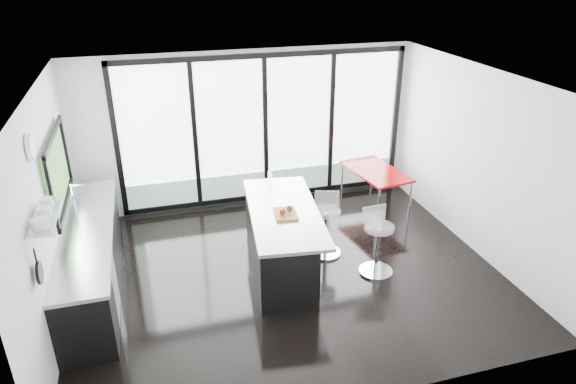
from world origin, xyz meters
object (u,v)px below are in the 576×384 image
object	(u,v)px
island	(279,238)
bar_stool_near	(377,249)
bar_stool_far	(326,232)
red_table	(375,188)

from	to	relation	value
island	bar_stool_near	world-z (taller)	island
bar_stool_far	red_table	bearing A→B (deg)	62.92
island	bar_stool_far	size ratio (longest dim) A/B	3.13
island	bar_stool_near	distance (m)	1.43
island	bar_stool_far	world-z (taller)	island
bar_stool_near	red_table	xyz separation A→B (m)	(0.89, 1.99, -0.03)
bar_stool_near	bar_stool_far	bearing A→B (deg)	121.90
island	red_table	bearing A→B (deg)	33.29
island	bar_stool_near	bearing A→B (deg)	-22.52
island	bar_stool_far	distance (m)	0.80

